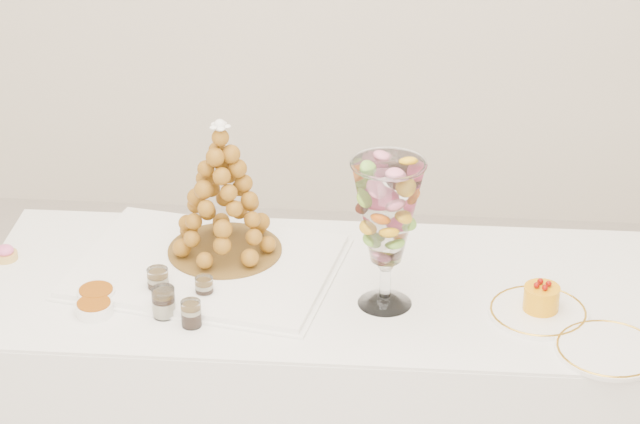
{
  "coord_description": "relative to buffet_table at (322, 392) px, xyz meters",
  "views": [
    {
      "loc": [
        0.35,
        -2.45,
        2.33
      ],
      "look_at": [
        0.12,
        0.22,
        0.93
      ],
      "focal_mm": 70.0,
      "sensor_mm": 36.0,
      "label": 1
    }
  ],
  "objects": [
    {
      "name": "verrine_b",
      "position": [
        -0.37,
        -0.17,
        0.37
      ],
      "size": [
        0.05,
        0.05,
        0.06
      ],
      "primitive_type": "cylinder",
      "rotation": [
        0.0,
        0.0,
        -0.1
      ],
      "color": "white",
      "rests_on": "buffet_table"
    },
    {
      "name": "verrine_e",
      "position": [
        -0.3,
        -0.22,
        0.37
      ],
      "size": [
        0.05,
        0.05,
        0.07
      ],
      "primitive_type": "cylinder",
      "rotation": [
        0.0,
        0.0,
        -0.05
      ],
      "color": "white",
      "rests_on": "buffet_table"
    },
    {
      "name": "verrine_d",
      "position": [
        -0.38,
        -0.18,
        0.38
      ],
      "size": [
        0.07,
        0.07,
        0.08
      ],
      "primitive_type": "cylinder",
      "rotation": [
        0.0,
        0.0,
        -0.32
      ],
      "color": "white",
      "rests_on": "buffet_table"
    },
    {
      "name": "verrine_c",
      "position": [
        -0.29,
        -0.1,
        0.37
      ],
      "size": [
        0.05,
        0.05,
        0.06
      ],
      "primitive_type": "cylinder",
      "rotation": [
        0.0,
        0.0,
        -0.12
      ],
      "color": "white",
      "rests_on": "buffet_table"
    },
    {
      "name": "spare_plate",
      "position": [
        0.7,
        -0.25,
        0.34
      ],
      "size": [
        0.25,
        0.25,
        0.01
      ],
      "primitive_type": "cylinder",
      "color": "white",
      "rests_on": "buffet_table"
    },
    {
      "name": "lace_tray",
      "position": [
        -0.31,
        0.05,
        0.35
      ],
      "size": [
        0.73,
        0.59,
        0.02
      ],
      "primitive_type": "cube",
      "rotation": [
        0.0,
        0.0,
        -0.18
      ],
      "color": "white",
      "rests_on": "buffet_table"
    },
    {
      "name": "cake_plate",
      "position": [
        0.54,
        -0.09,
        0.34
      ],
      "size": [
        0.25,
        0.25,
        0.01
      ],
      "primitive_type": "cylinder",
      "color": "white",
      "rests_on": "buffet_table"
    },
    {
      "name": "pink_tart",
      "position": [
        -0.85,
        0.06,
        0.36
      ],
      "size": [
        0.06,
        0.06,
        0.04
      ],
      "color": "tan",
      "rests_on": "buffet_table"
    },
    {
      "name": "ramekin_front",
      "position": [
        -0.55,
        -0.19,
        0.35
      ],
      "size": [
        0.09,
        0.09,
        0.03
      ],
      "primitive_type": "cylinder",
      "color": "white",
      "rests_on": "buffet_table"
    },
    {
      "name": "verrine_a",
      "position": [
        -0.41,
        -0.08,
        0.38
      ],
      "size": [
        0.07,
        0.07,
        0.07
      ],
      "primitive_type": "cylinder",
      "rotation": [
        0.0,
        0.0,
        0.34
      ],
      "color": "white",
      "rests_on": "buffet_table"
    },
    {
      "name": "croquembouche",
      "position": [
        -0.27,
        0.12,
        0.54
      ],
      "size": [
        0.31,
        0.31,
        0.38
      ],
      "rotation": [
        0.0,
        0.0,
        0.27
      ],
      "color": "brown",
      "rests_on": "lace_tray"
    },
    {
      "name": "macaron_vase",
      "position": [
        0.16,
        -0.07,
        0.59
      ],
      "size": [
        0.18,
        0.18,
        0.39
      ],
      "color": "white",
      "rests_on": "buffet_table"
    },
    {
      "name": "buffet_table",
      "position": [
        0.0,
        0.0,
        0.0
      ],
      "size": [
        1.79,
        0.73,
        0.68
      ],
      "rotation": [
        0.0,
        0.0,
        0.01
      ],
      "color": "white",
      "rests_on": "ground"
    },
    {
      "name": "ramekin_back",
      "position": [
        -0.56,
        -0.12,
        0.35
      ],
      "size": [
        0.1,
        0.1,
        0.03
      ],
      "primitive_type": "cylinder",
      "color": "white",
      "rests_on": "buffet_table"
    },
    {
      "name": "mousse_cake",
      "position": [
        0.55,
        -0.09,
        0.38
      ],
      "size": [
        0.09,
        0.09,
        0.08
      ],
      "color": "#F59E0B",
      "rests_on": "cake_plate"
    }
  ]
}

